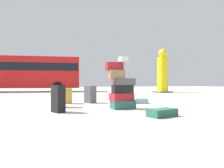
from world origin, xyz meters
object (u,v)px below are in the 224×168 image
Objects in this scene: suitcase_brown_behind_tower at (121,99)px; parked_bus at (20,72)px; suitcase_slate_foreground_far at (138,101)px; yellow_dummy_statue at (163,73)px; suitcase_tan_foreground_near at (68,96)px; suitcase_teal_left_side at (162,113)px; suitcase_black_white_trunk at (58,99)px; suitcase_charcoal_upright_blue at (90,94)px; suitcase_brown_right_side at (60,96)px; suitcase_tower at (121,87)px; person_bearded_onlooker at (114,79)px.

parked_bus reaches higher than suitcase_brown_behind_tower.
yellow_dummy_statue reaches higher than suitcase_slate_foreground_far.
suitcase_tan_foreground_near is 0.84× the size of suitcase_teal_left_side.
yellow_dummy_statue is (6.14, 7.61, 1.52)m from suitcase_slate_foreground_far.
suitcase_black_white_trunk is 0.06× the size of parked_bus.
parked_bus is at bearing 82.51° from suitcase_charcoal_upright_blue.
suitcase_brown_right_side is at bearing -162.92° from suitcase_slate_foreground_far.
suitcase_teal_left_side is (0.35, -1.65, -0.55)m from suitcase_tower.
yellow_dummy_statue is at bearing 50.44° from suitcase_tower.
suitcase_brown_right_side is at bearing -161.11° from suitcase_brown_behind_tower.
parked_bus is at bearing -136.63° from person_bearded_onlooker.
parked_bus reaches higher than suitcase_charcoal_upright_blue.
suitcase_tan_foreground_near is 2.21m from suitcase_brown_behind_tower.
suitcase_brown_right_side is (-1.70, 1.00, -0.29)m from suitcase_tower.
suitcase_teal_left_side is 0.06× the size of parked_bus.
suitcase_teal_left_side is at bearing -123.56° from yellow_dummy_statue.
suitcase_tower is 2.21× the size of suitcase_brown_right_side.
yellow_dummy_statue is (6.99, 10.53, 1.52)m from suitcase_teal_left_side.
suitcase_tan_foreground_near is at bearing 152.96° from suitcase_charcoal_upright_blue.
suitcase_charcoal_upright_blue is at bearing -2.14° from suitcase_tan_foreground_near.
yellow_dummy_statue is (7.79, 6.82, 1.28)m from suitcase_charcoal_upright_blue.
suitcase_slate_foreground_far is 1.22× the size of suitcase_tan_foreground_near.
suitcase_brown_behind_tower is at bearing 37.14° from suitcase_brown_right_side.
parked_bus is at bearing 105.53° from suitcase_tower.
suitcase_charcoal_upright_blue is 10.43m from yellow_dummy_statue.
suitcase_tan_foreground_near is at bearing -67.89° from parked_bus.
yellow_dummy_statue is at bearing 52.49° from suitcase_brown_right_side.
person_bearded_onlooker reaches higher than suitcase_brown_behind_tower.
suitcase_tower is 0.91× the size of person_bearded_onlooker.
suitcase_brown_right_side is at bearing 149.64° from suitcase_tower.
suitcase_slate_foreground_far is at bearing -17.36° from suitcase_tan_foreground_near.
person_bearded_onlooker is 11.11m from parked_bus.
suitcase_brown_behind_tower is 1.03× the size of suitcase_teal_left_side.
person_bearded_onlooker reaches higher than suitcase_teal_left_side.
yellow_dummy_statue is at bearing -17.30° from parked_bus.
suitcase_charcoal_upright_blue is at bearing 36.77° from suitcase_black_white_trunk.
suitcase_tower is 2.17× the size of suitcase_black_white_trunk.
suitcase_black_white_trunk is at bearing -145.50° from suitcase_charcoal_upright_blue.
suitcase_slate_foreground_far reaches higher than suitcase_teal_left_side.
suitcase_black_white_trunk is at bearing -20.98° from person_bearded_onlooker.
suitcase_slate_foreground_far is at bearing -79.65° from suitcase_brown_behind_tower.
suitcase_charcoal_upright_blue is at bearing 87.37° from suitcase_teal_left_side.
suitcase_tower is at bearing -121.61° from suitcase_slate_foreground_far.
suitcase_tower is 11.56m from yellow_dummy_statue.
suitcase_slate_foreground_far is at bearing 3.84° from suitcase_black_white_trunk.
suitcase_brown_right_side reaches higher than suitcase_charcoal_upright_blue.
suitcase_slate_foreground_far is 1.03m from suitcase_brown_behind_tower.
suitcase_charcoal_upright_blue is 0.39× the size of person_bearded_onlooker.
suitcase_tower is 2.18× the size of suitcase_brown_behind_tower.
suitcase_black_white_trunk is 1.00× the size of suitcase_brown_behind_tower.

